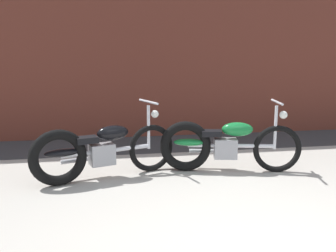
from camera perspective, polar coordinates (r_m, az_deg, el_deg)
The scene contains 4 objects.
sidewalk_slab at distance 4.61m, azimuth 7.30°, elevation -9.59°, with size 36.00×3.50×0.01m, color #B2ADA3.
brick_building_wall at distance 7.74m, azimuth -0.07°, elevation 16.49°, with size 36.00×0.50×4.79m, color brown.
motorcycle_black at distance 4.83m, azimuth -11.41°, elevation -3.89°, with size 1.94×0.85×1.03m.
motorcycle_green at distance 5.14m, azimuth 8.31°, elevation -2.92°, with size 1.98×0.72×1.03m.
Camera 1 is at (-1.30, -2.39, 1.57)m, focal length 38.16 mm.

